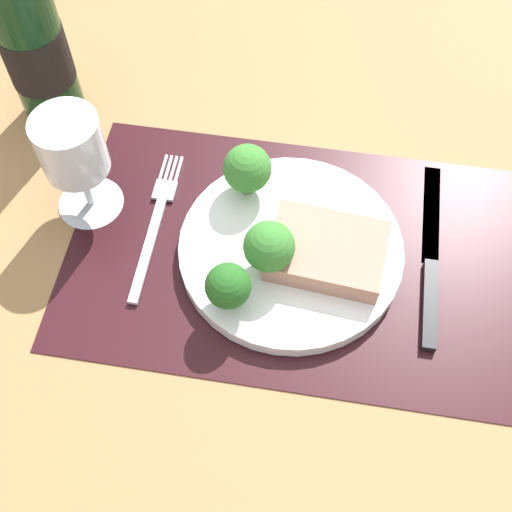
% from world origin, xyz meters
% --- Properties ---
extents(ground_plane, '(1.40, 1.10, 0.03)m').
position_xyz_m(ground_plane, '(0.00, 0.00, -0.01)').
color(ground_plane, '#996D42').
extents(placemat, '(0.47, 0.30, 0.00)m').
position_xyz_m(placemat, '(0.00, 0.00, 0.00)').
color(placemat, black).
rests_on(placemat, ground_plane).
extents(plate, '(0.23, 0.23, 0.02)m').
position_xyz_m(plate, '(0.00, 0.00, 0.01)').
color(plate, white).
rests_on(plate, placemat).
extents(steak, '(0.12, 0.10, 0.03)m').
position_xyz_m(steak, '(0.04, -0.01, 0.03)').
color(steak, tan).
rests_on(steak, plate).
extents(broccoli_near_steak, '(0.05, 0.05, 0.06)m').
position_xyz_m(broccoli_near_steak, '(-0.06, 0.06, 0.05)').
color(broccoli_near_steak, '#5B8942').
rests_on(broccoli_near_steak, plate).
extents(broccoli_back_left, '(0.04, 0.04, 0.06)m').
position_xyz_m(broccoli_back_left, '(-0.05, -0.07, 0.05)').
color(broccoli_back_left, '#6B994C').
rests_on(broccoli_back_left, plate).
extents(broccoli_near_fork, '(0.05, 0.05, 0.06)m').
position_xyz_m(broccoli_near_fork, '(-0.02, -0.03, 0.06)').
color(broccoli_near_fork, '#6B994C').
rests_on(broccoli_near_fork, plate).
extents(fork, '(0.02, 0.19, 0.01)m').
position_xyz_m(fork, '(-0.15, 0.01, 0.01)').
color(fork, silver).
rests_on(fork, placemat).
extents(knife, '(0.02, 0.23, 0.01)m').
position_xyz_m(knife, '(0.15, 0.01, 0.01)').
color(knife, black).
rests_on(knife, placemat).
extents(wine_bottle, '(0.07, 0.07, 0.29)m').
position_xyz_m(wine_bottle, '(-0.31, 0.16, 0.10)').
color(wine_bottle, '#143819').
rests_on(wine_bottle, ground_plane).
extents(wine_glass, '(0.07, 0.07, 0.13)m').
position_xyz_m(wine_glass, '(-0.23, 0.03, 0.09)').
color(wine_glass, silver).
rests_on(wine_glass, ground_plane).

